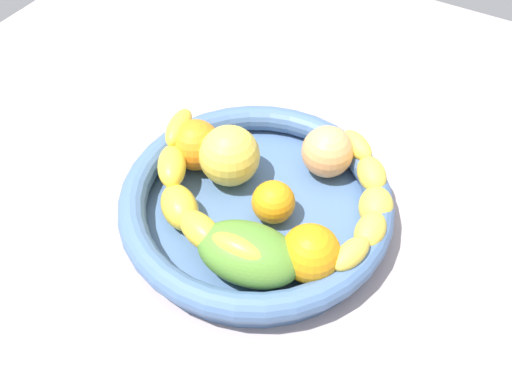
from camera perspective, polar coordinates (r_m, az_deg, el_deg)
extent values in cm
cube|color=#9F9293|center=(72.17, 0.00, -3.28)|extent=(120.00, 120.00, 3.00)
cylinder|color=#476695|center=(70.34, 0.00, -2.09)|extent=(30.25, 30.25, 1.72)
torus|color=#476695|center=(68.42, 0.00, -0.75)|extent=(32.56, 32.56, 3.29)
ellipsoid|color=yellow|center=(73.12, -7.62, 6.35)|extent=(4.34, 7.01, 2.70)
ellipsoid|color=yellow|center=(70.31, -8.30, 2.54)|extent=(6.51, 7.32, 3.42)
ellipsoid|color=yellow|center=(67.68, -7.55, -1.49)|extent=(7.71, 7.24, 4.15)
ellipsoid|color=yellow|center=(63.41, -5.44, -3.85)|extent=(7.27, 5.28, 3.42)
ellipsoid|color=yellow|center=(59.98, -1.71, -5.62)|extent=(6.56, 2.78, 2.70)
ellipsoid|color=yellow|center=(61.99, 9.37, -6.02)|extent=(3.89, 5.83, 2.63)
ellipsoid|color=yellow|center=(65.19, 11.20, -3.81)|extent=(3.65, 5.53, 3.34)
ellipsoid|color=yellow|center=(68.66, 11.75, -1.42)|extent=(5.73, 6.45, 4.04)
ellipsoid|color=yellow|center=(70.95, 11.34, 1.73)|extent=(5.98, 6.23, 3.34)
ellipsoid|color=yellow|center=(73.04, 9.90, 4.56)|extent=(5.92, 5.06, 2.63)
sphere|color=orange|center=(67.01, 1.74, -0.97)|extent=(5.13, 5.13, 5.13)
sphere|color=orange|center=(72.95, -5.98, 4.65)|extent=(6.47, 6.47, 6.47)
sphere|color=orange|center=(61.88, 5.39, -6.06)|extent=(6.53, 6.53, 6.53)
sphere|color=#F5A363|center=(72.21, 7.06, 3.97)|extent=(6.50, 6.50, 6.50)
sphere|color=#E2C64A|center=(70.49, -2.64, 3.59)|extent=(7.54, 7.54, 7.54)
ellipsoid|color=#558A30|center=(61.83, -0.73, -6.12)|extent=(12.63, 9.10, 6.13)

